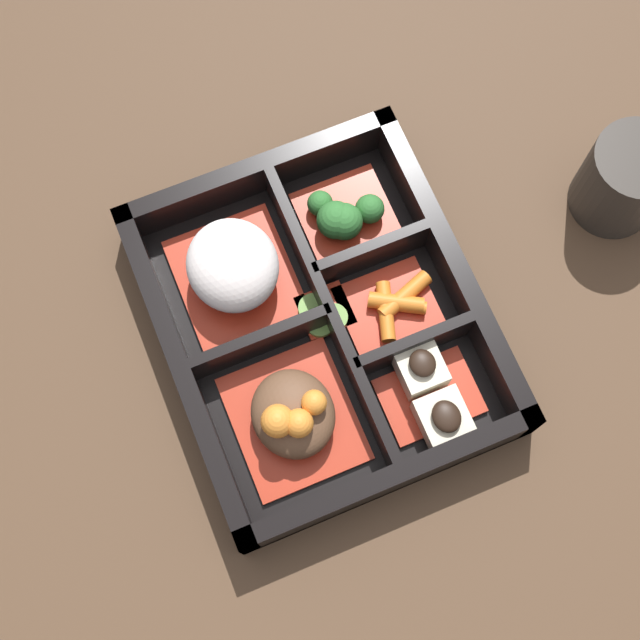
% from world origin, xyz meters
% --- Properties ---
extents(ground_plane, '(3.00, 3.00, 0.00)m').
position_xyz_m(ground_plane, '(0.00, 0.00, 0.00)').
color(ground_plane, '#4C3523').
extents(bento_base, '(0.27, 0.23, 0.01)m').
position_xyz_m(bento_base, '(0.00, 0.00, 0.01)').
color(bento_base, black).
rests_on(bento_base, ground_plane).
extents(bento_rim, '(0.27, 0.23, 0.05)m').
position_xyz_m(bento_rim, '(-0.00, -0.00, 0.02)').
color(bento_rim, black).
rests_on(bento_rim, ground_plane).
extents(bowl_stew, '(0.10, 0.09, 0.05)m').
position_xyz_m(bowl_stew, '(-0.06, 0.05, 0.03)').
color(bowl_stew, '#B22D19').
rests_on(bowl_stew, bento_base).
extents(bowl_rice, '(0.10, 0.09, 0.06)m').
position_xyz_m(bowl_rice, '(0.06, 0.05, 0.04)').
color(bowl_rice, '#B22D19').
rests_on(bowl_rice, bento_base).
extents(bowl_tofu, '(0.08, 0.07, 0.04)m').
position_xyz_m(bowl_tofu, '(-0.08, -0.05, 0.02)').
color(bowl_tofu, '#B22D19').
rests_on(bowl_tofu, bento_base).
extents(bowl_carrots, '(0.06, 0.07, 0.02)m').
position_xyz_m(bowl_carrots, '(-0.01, -0.06, 0.02)').
color(bowl_carrots, '#B22D19').
rests_on(bowl_carrots, bento_base).
extents(bowl_greens, '(0.07, 0.07, 0.04)m').
position_xyz_m(bowl_greens, '(0.07, -0.05, 0.02)').
color(bowl_greens, '#B22D19').
rests_on(bowl_greens, bento_base).
extents(bowl_pickles, '(0.04, 0.04, 0.01)m').
position_xyz_m(bowl_pickles, '(0.01, -0.01, 0.01)').
color(bowl_pickles, '#B22D19').
rests_on(bowl_pickles, bento_base).
extents(tea_cup, '(0.07, 0.07, 0.07)m').
position_xyz_m(tea_cup, '(0.01, -0.26, 0.04)').
color(tea_cup, '#2D2823').
rests_on(tea_cup, ground_plane).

